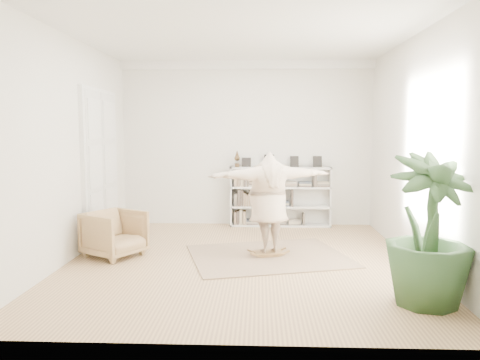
% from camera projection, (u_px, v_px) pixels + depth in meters
% --- Properties ---
extents(floor, '(6.00, 6.00, 0.00)m').
position_uv_depth(floor, '(241.00, 260.00, 7.55)').
color(floor, '#916C4A').
rests_on(floor, ground).
extents(room_shell, '(6.00, 6.00, 6.00)m').
position_uv_depth(room_shell, '(247.00, 65.00, 10.10)').
color(room_shell, silver).
rests_on(room_shell, floor).
extents(doors, '(0.09, 1.78, 2.92)m').
position_uv_depth(doors, '(101.00, 167.00, 8.81)').
color(doors, white).
rests_on(doors, floor).
extents(bookshelf, '(2.20, 0.35, 1.64)m').
position_uv_depth(bookshelf, '(280.00, 197.00, 10.25)').
color(bookshelf, silver).
rests_on(bookshelf, floor).
extents(armchair, '(1.14, 1.14, 0.77)m').
position_uv_depth(armchair, '(115.00, 234.00, 7.75)').
color(armchair, tan).
rests_on(armchair, floor).
extents(rug, '(2.94, 2.60, 0.02)m').
position_uv_depth(rug, '(268.00, 256.00, 7.79)').
color(rug, tan).
rests_on(rug, floor).
extents(rocker_board, '(0.52, 0.39, 0.10)m').
position_uv_depth(rocker_board, '(268.00, 253.00, 7.78)').
color(rocker_board, brown).
rests_on(rocker_board, rug).
extents(person, '(2.12, 1.08, 1.66)m').
position_uv_depth(person, '(269.00, 200.00, 7.69)').
color(person, beige).
rests_on(person, rocker_board).
extents(houseplant, '(1.28, 1.28, 1.83)m').
position_uv_depth(houseplant, '(428.00, 230.00, 5.55)').
color(houseplant, '#2C4D26').
rests_on(houseplant, floor).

